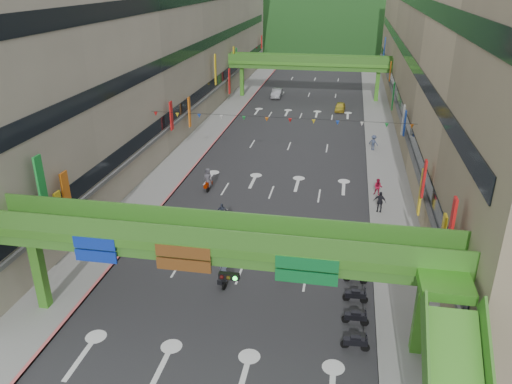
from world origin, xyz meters
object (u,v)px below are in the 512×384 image
(overpass_near, at_px, (230,258))
(car_yellow, at_px, (340,107))
(scooter_rider_near, at_px, (224,272))
(scooter_rider_mid, at_px, (286,262))
(car_silver, at_px, (277,93))
(pedestrian_red, at_px, (378,189))

(overpass_near, xyz_separation_m, car_yellow, (4.56, 52.55, -4.58))
(scooter_rider_near, relative_size, car_yellow, 0.57)
(scooter_rider_mid, relative_size, car_silver, 0.46)
(overpass_near, bearing_deg, car_yellow, 85.04)
(car_yellow, bearing_deg, scooter_rider_mid, -90.55)
(scooter_rider_mid, xyz_separation_m, car_yellow, (2.37, 45.63, -0.41))
(scooter_rider_near, height_order, scooter_rider_mid, scooter_rider_near)
(car_silver, bearing_deg, scooter_rider_near, -86.07)
(overpass_near, bearing_deg, scooter_rider_near, 108.54)
(scooter_rider_near, relative_size, scooter_rider_mid, 1.04)
(overpass_near, height_order, car_yellow, overpass_near)
(car_silver, xyz_separation_m, car_yellow, (10.59, -7.02, -0.10))
(overpass_near, relative_size, scooter_rider_near, 13.43)
(scooter_rider_near, distance_m, scooter_rider_mid, 4.32)
(scooter_rider_near, xyz_separation_m, car_yellow, (6.23, 47.57, -0.35))
(overpass_near, xyz_separation_m, scooter_rider_mid, (2.20, 6.92, -4.17))
(scooter_rider_mid, bearing_deg, scooter_rider_near, -153.42)
(pedestrian_red, bearing_deg, car_yellow, 110.63)
(pedestrian_red, bearing_deg, overpass_near, -99.68)
(overpass_near, distance_m, car_silver, 60.04)
(car_yellow, bearing_deg, car_silver, 148.88)
(scooter_rider_near, bearing_deg, scooter_rider_mid, 26.58)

